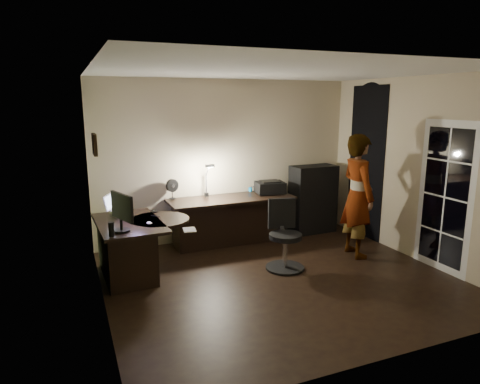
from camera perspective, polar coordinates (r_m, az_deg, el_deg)
name	(u,v)px	position (r m, az deg, el deg)	size (l,w,h in m)	color
floor	(280,279)	(5.89, 5.33, -11.49)	(4.50, 4.00, 0.01)	black
ceiling	(284,71)	(5.42, 5.91, 15.81)	(4.50, 4.00, 0.01)	silver
wall_back	(227,160)	(7.31, -1.76, 4.23)	(4.50, 0.01, 2.70)	#BFAF8E
wall_front	(391,220)	(3.88, 19.55, -3.50)	(4.50, 0.01, 2.70)	#BFAF8E
wall_left	(97,195)	(4.88, -18.50, -0.33)	(0.01, 4.00, 2.70)	#BFAF8E
wall_right	(418,170)	(6.84, 22.59, 2.77)	(0.01, 4.00, 2.70)	#BFAF8E
green_wall_overlay	(99,194)	(4.89, -18.32, -0.31)	(0.00, 4.00, 2.70)	#48572A
arched_doorway	(366,163)	(7.68, 16.47, 3.75)	(0.01, 0.90, 2.60)	black
french_door	(445,197)	(6.50, 25.64, -0.63)	(0.02, 0.92, 2.10)	white
framed_picture	(94,144)	(5.26, -18.84, 6.02)	(0.04, 0.30, 0.25)	black
desk_left	(130,249)	(6.01, -14.42, -7.38)	(0.82, 1.33, 0.77)	black
desk_right	(231,221)	(7.14, -1.16, -3.84)	(2.08, 0.73, 0.78)	black
cabinet	(313,199)	(7.83, 9.69, -0.93)	(0.81, 0.41, 1.22)	black
laptop_stand	(121,213)	(6.17, -15.61, -2.70)	(0.23, 0.19, 0.10)	silver
laptop	(120,202)	(6.13, -15.70, -1.28)	(0.32, 0.30, 0.22)	silver
monitor	(121,217)	(5.45, -15.59, -3.28)	(0.10, 0.52, 0.34)	black
mouse	(149,223)	(5.69, -12.02, -4.07)	(0.06, 0.09, 0.04)	silver
phone	(155,211)	(6.34, -11.33, -2.50)	(0.06, 0.13, 0.01)	black
pen	(155,216)	(6.06, -11.21, -3.16)	(0.01, 0.15, 0.01)	black
speaker	(111,229)	(5.29, -16.79, -4.78)	(0.07, 0.07, 0.17)	black
notepad	(189,230)	(5.36, -6.76, -5.02)	(0.15, 0.21, 0.01)	silver
desk_fan	(172,189)	(6.96, -9.03, 0.41)	(0.21, 0.11, 0.32)	black
headphones	(255,188)	(7.47, 1.95, 0.47)	(0.21, 0.09, 0.10)	#09609C
printer	(270,187)	(7.35, 4.03, 0.70)	(0.47, 0.37, 0.21)	black
desk_lamp	(206,179)	(7.04, -4.53, 1.74)	(0.14, 0.26, 0.58)	black
office_chair	(286,236)	(6.06, 6.09, -5.83)	(0.55, 0.55, 0.98)	black
person	(358,196)	(6.70, 15.41, -0.51)	(0.67, 0.45, 1.87)	#D8A88C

